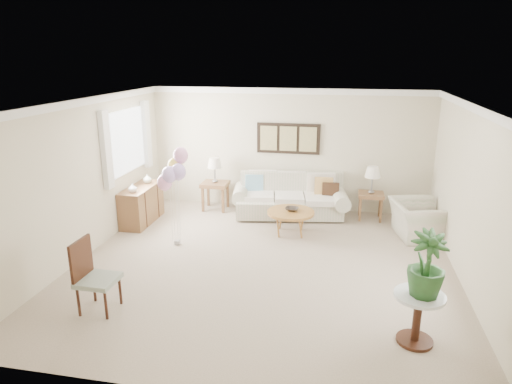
% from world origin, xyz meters
% --- Properties ---
extents(ground_plane, '(6.00, 6.00, 0.00)m').
position_xyz_m(ground_plane, '(0.00, 0.00, 0.00)').
color(ground_plane, '#B2A18C').
extents(room_shell, '(6.04, 6.04, 2.60)m').
position_xyz_m(room_shell, '(-0.11, 0.09, 1.63)').
color(room_shell, beige).
rests_on(room_shell, ground).
extents(wall_art_triptych, '(1.35, 0.06, 0.65)m').
position_xyz_m(wall_art_triptych, '(0.00, 2.96, 1.55)').
color(wall_art_triptych, black).
rests_on(wall_art_triptych, ground).
extents(sofa, '(2.53, 1.23, 0.88)m').
position_xyz_m(sofa, '(0.12, 2.48, 0.35)').
color(sofa, beige).
rests_on(sofa, ground).
extents(end_table_left, '(0.56, 0.51, 0.61)m').
position_xyz_m(end_table_left, '(-1.53, 2.56, 0.51)').
color(end_table_left, brown).
rests_on(end_table_left, ground).
extents(end_table_right, '(0.51, 0.46, 0.56)m').
position_xyz_m(end_table_right, '(1.77, 2.58, 0.47)').
color(end_table_right, brown).
rests_on(end_table_right, ground).
extents(lamp_left, '(0.31, 0.31, 0.54)m').
position_xyz_m(lamp_left, '(-1.53, 2.56, 1.02)').
color(lamp_left, gray).
rests_on(lamp_left, end_table_left).
extents(lamp_right, '(0.31, 0.31, 0.55)m').
position_xyz_m(lamp_right, '(1.77, 2.58, 0.98)').
color(lamp_right, gray).
rests_on(lamp_right, end_table_right).
extents(coffee_table, '(0.89, 0.89, 0.45)m').
position_xyz_m(coffee_table, '(0.26, 1.45, 0.41)').
color(coffee_table, '#A6692F').
rests_on(coffee_table, ground).
extents(decor_bowl, '(0.27, 0.27, 0.06)m').
position_xyz_m(decor_bowl, '(0.28, 1.49, 0.48)').
color(decor_bowl, '#2E2620').
rests_on(decor_bowl, coffee_table).
extents(armchair, '(1.08, 1.18, 0.66)m').
position_xyz_m(armchair, '(2.59, 1.77, 0.33)').
color(armchair, beige).
rests_on(armchair, ground).
extents(side_table, '(0.58, 0.58, 0.63)m').
position_xyz_m(side_table, '(2.13, -1.66, 0.48)').
color(side_table, silver).
rests_on(side_table, ground).
extents(potted_plant, '(0.54, 0.54, 0.77)m').
position_xyz_m(potted_plant, '(2.16, -1.67, 1.02)').
color(potted_plant, '#244320').
rests_on(potted_plant, side_table).
extents(accent_chair, '(0.49, 0.49, 0.98)m').
position_xyz_m(accent_chair, '(-1.96, -1.72, 0.51)').
color(accent_chair, gray).
rests_on(accent_chair, ground).
extents(credenza, '(0.46, 1.20, 0.74)m').
position_xyz_m(credenza, '(-2.76, 1.50, 0.37)').
color(credenza, brown).
rests_on(credenza, ground).
extents(vase_white, '(0.18, 0.18, 0.17)m').
position_xyz_m(vase_white, '(-2.74, 1.13, 0.83)').
color(vase_white, white).
rests_on(vase_white, credenza).
extents(vase_sage, '(0.20, 0.20, 0.18)m').
position_xyz_m(vase_sage, '(-2.74, 1.80, 0.83)').
color(vase_sage, beige).
rests_on(vase_sage, credenza).
extents(balloon_cluster, '(0.49, 0.48, 1.76)m').
position_xyz_m(balloon_cluster, '(-1.65, 0.53, 1.37)').
color(balloon_cluster, gray).
rests_on(balloon_cluster, ground).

